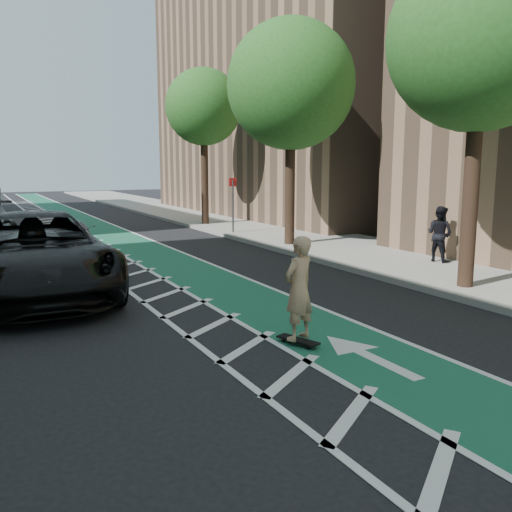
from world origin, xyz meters
TOP-DOWN VIEW (x-y plane):
  - ground at (0.00, 0.00)m, footprint 120.00×120.00m
  - bike_lane at (3.00, 10.00)m, footprint 2.00×90.00m
  - buffer_strip at (1.50, 10.00)m, footprint 1.40×90.00m
  - sidewalk_right at (9.50, 10.00)m, footprint 5.00×90.00m
  - curb_right at (7.05, 10.00)m, footprint 0.12×90.00m
  - building_right_far at (17.50, 20.00)m, footprint 14.00×22.00m
  - tree_r_b at (7.90, 0.00)m, footprint 4.20×4.20m
  - tree_r_c at (7.90, 8.00)m, footprint 4.20×4.20m
  - tree_r_d at (7.90, 16.00)m, footprint 4.20×4.20m
  - sign_post at (7.60, 12.00)m, footprint 0.35×0.08m
  - skateboard at (2.30, -1.71)m, footprint 0.46×0.81m
  - skateboarder at (2.30, -1.71)m, footprint 0.74×0.60m
  - suv_near at (-1.16, 4.23)m, footprint 3.42×7.04m
  - pedestrian at (9.92, 2.52)m, footprint 0.77×0.91m

SIDE VIEW (x-z plane):
  - ground at x=0.00m, z-range 0.00..0.00m
  - buffer_strip at x=1.50m, z-range 0.00..0.01m
  - bike_lane at x=3.00m, z-range 0.00..0.01m
  - sidewalk_right at x=9.50m, z-range 0.00..0.15m
  - curb_right at x=7.05m, z-range 0.00..0.16m
  - skateboard at x=2.30m, z-range 0.03..0.14m
  - suv_near at x=-1.16m, z-range 0.00..1.93m
  - pedestrian at x=9.92m, z-range 0.15..1.81m
  - skateboarder at x=2.30m, z-range 0.11..1.85m
  - sign_post at x=7.60m, z-range 0.11..2.59m
  - tree_r_b at x=7.90m, z-range 1.82..9.72m
  - tree_r_c at x=7.90m, z-range 1.82..9.72m
  - tree_r_d at x=7.90m, z-range 1.82..9.72m
  - building_right_far at x=17.50m, z-range 0.00..19.00m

